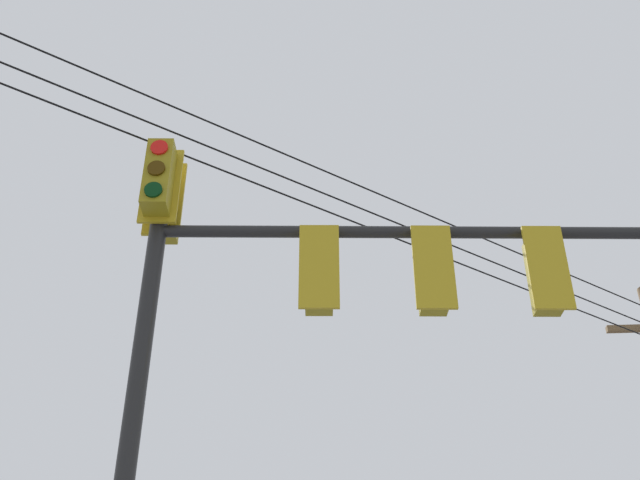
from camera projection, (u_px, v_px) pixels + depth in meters
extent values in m
cylinder|color=black|center=(410.00, 232.00, 8.77)|extent=(3.31, 4.91, 0.14)
cube|color=olive|center=(167.00, 207.00, 9.30)|extent=(0.42, 0.42, 0.90)
cube|color=#B29319|center=(165.00, 199.00, 9.15)|extent=(0.28, 0.39, 1.04)
cylinder|color=red|center=(172.00, 194.00, 9.60)|extent=(0.14, 0.18, 0.20)
cylinder|color=#3C2703|center=(169.00, 214.00, 9.44)|extent=(0.14, 0.18, 0.20)
cylinder|color=black|center=(167.00, 235.00, 9.28)|extent=(0.14, 0.18, 0.20)
cube|color=olive|center=(159.00, 177.00, 8.79)|extent=(0.42, 0.42, 0.90)
cube|color=#B29319|center=(161.00, 186.00, 8.93)|extent=(0.28, 0.39, 1.04)
cylinder|color=red|center=(159.00, 147.00, 8.81)|extent=(0.14, 0.18, 0.20)
cylinder|color=#3C2703|center=(156.00, 168.00, 8.65)|extent=(0.14, 0.18, 0.20)
cylinder|color=black|center=(153.00, 190.00, 8.49)|extent=(0.14, 0.18, 0.20)
cube|color=olive|center=(319.00, 274.00, 8.47)|extent=(0.42, 0.42, 0.90)
cube|color=#B29319|center=(319.00, 266.00, 8.32)|extent=(0.28, 0.39, 1.04)
cylinder|color=red|center=(319.00, 258.00, 8.77)|extent=(0.14, 0.18, 0.20)
cylinder|color=#3C2703|center=(319.00, 281.00, 8.61)|extent=(0.14, 0.18, 0.20)
cylinder|color=black|center=(319.00, 305.00, 8.45)|extent=(0.14, 0.18, 0.20)
cube|color=olive|center=(432.00, 274.00, 8.48)|extent=(0.42, 0.42, 0.90)
cube|color=#B29319|center=(434.00, 266.00, 8.33)|extent=(0.28, 0.39, 1.04)
cylinder|color=red|center=(428.00, 258.00, 8.78)|extent=(0.14, 0.18, 0.20)
cylinder|color=#3C2703|center=(430.00, 281.00, 8.62)|extent=(0.14, 0.18, 0.20)
cylinder|color=black|center=(432.00, 305.00, 8.46)|extent=(0.14, 0.18, 0.20)
cube|color=olive|center=(544.00, 274.00, 8.48)|extent=(0.42, 0.42, 0.90)
cube|color=#B29319|center=(548.00, 267.00, 8.34)|extent=(0.28, 0.39, 1.04)
cylinder|color=red|center=(536.00, 259.00, 8.78)|extent=(0.14, 0.18, 0.20)
cylinder|color=#3C2703|center=(540.00, 282.00, 8.62)|extent=(0.14, 0.18, 0.20)
cylinder|color=black|center=(544.00, 305.00, 8.46)|extent=(0.14, 0.18, 0.20)
cylinder|color=black|center=(89.00, 118.00, 8.88)|extent=(0.74, 22.46, 0.35)
cylinder|color=black|center=(93.00, 100.00, 9.03)|extent=(0.74, 22.46, 0.35)
cylinder|color=black|center=(98.00, 75.00, 9.24)|extent=(0.74, 22.46, 0.35)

